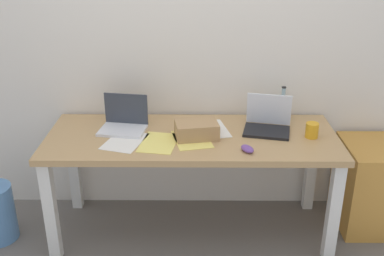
# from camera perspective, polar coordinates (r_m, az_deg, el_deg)

# --- Properties ---
(ground_plane) EXTENTS (8.00, 8.00, 0.00)m
(ground_plane) POSITION_cam_1_polar(r_m,az_deg,el_deg) (3.27, 0.00, -12.48)
(ground_plane) COLOR slate
(back_wall) EXTENTS (5.20, 0.08, 2.60)m
(back_wall) POSITION_cam_1_polar(r_m,az_deg,el_deg) (3.12, 0.06, 12.04)
(back_wall) COLOR silver
(back_wall) RESTS_ON ground
(desk) EXTENTS (1.84, 0.71, 0.72)m
(desk) POSITION_cam_1_polar(r_m,az_deg,el_deg) (2.94, 0.00, -2.57)
(desk) COLOR tan
(desk) RESTS_ON ground
(laptop_left) EXTENTS (0.32, 0.25, 0.22)m
(laptop_left) POSITION_cam_1_polar(r_m,az_deg,el_deg) (3.00, -8.47, 0.67)
(laptop_left) COLOR silver
(laptop_left) RESTS_ON desk
(laptop_right) EXTENTS (0.33, 0.28, 0.22)m
(laptop_right) POSITION_cam_1_polar(r_m,az_deg,el_deg) (2.99, 9.34, 0.57)
(laptop_right) COLOR black
(laptop_right) RESTS_ON desk
(beer_bottle) EXTENTS (0.06, 0.06, 0.24)m
(beer_bottle) POSITION_cam_1_polar(r_m,az_deg,el_deg) (3.16, 11.14, 2.49)
(beer_bottle) COLOR #99B7C1
(beer_bottle) RESTS_ON desk
(computer_mouse) EXTENTS (0.10, 0.12, 0.03)m
(computer_mouse) POSITION_cam_1_polar(r_m,az_deg,el_deg) (2.71, 6.88, -2.57)
(computer_mouse) COLOR #724799
(computer_mouse) RESTS_ON desk
(cardboard_box) EXTENTS (0.29, 0.23, 0.10)m
(cardboard_box) POSITION_cam_1_polar(r_m,az_deg,el_deg) (2.86, 0.57, -0.20)
(cardboard_box) COLOR tan
(cardboard_box) RESTS_ON desk
(coffee_mug) EXTENTS (0.08, 0.08, 0.09)m
(coffee_mug) POSITION_cam_1_polar(r_m,az_deg,el_deg) (2.95, 14.66, -0.27)
(coffee_mug) COLOR gold
(coffee_mug) RESTS_ON desk
(paper_sheet_front_left) EXTENTS (0.29, 0.34, 0.00)m
(paper_sheet_front_left) POSITION_cam_1_polar(r_m,az_deg,el_deg) (2.85, -8.34, -1.64)
(paper_sheet_front_left) COLOR white
(paper_sheet_front_left) RESTS_ON desk
(paper_sheet_center) EXTENTS (0.27, 0.34, 0.00)m
(paper_sheet_center) POSITION_cam_1_polar(r_m,az_deg,el_deg) (2.85, -0.06, -1.39)
(paper_sheet_center) COLOR #F4E06B
(paper_sheet_center) RESTS_ON desk
(paper_sheet_near_back) EXTENTS (0.27, 0.34, 0.00)m
(paper_sheet_near_back) POSITION_cam_1_polar(r_m,az_deg,el_deg) (2.99, 2.30, -0.16)
(paper_sheet_near_back) COLOR white
(paper_sheet_near_back) RESTS_ON desk
(paper_yellow_folder) EXTENTS (0.26, 0.33, 0.00)m
(paper_yellow_folder) POSITION_cam_1_polar(r_m,az_deg,el_deg) (2.81, -4.14, -1.83)
(paper_yellow_folder) COLOR #F4E06B
(paper_yellow_folder) RESTS_ON desk
(filing_cabinet) EXTENTS (0.40, 0.48, 0.60)m
(filing_cabinet) POSITION_cam_1_polar(r_m,az_deg,el_deg) (3.41, 21.19, -6.65)
(filing_cabinet) COLOR #C68938
(filing_cabinet) RESTS_ON ground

